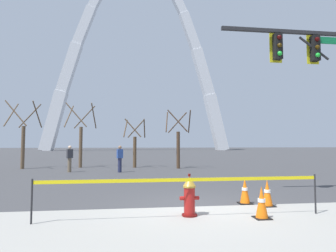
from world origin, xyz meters
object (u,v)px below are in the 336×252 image
at_px(traffic_cone_curb_edge, 245,191).
at_px(pedestrian_walking_left, 120,159).
at_px(fire_hydrant, 189,196).
at_px(traffic_cone_by_hydrant, 267,193).
at_px(traffic_signal_gantry, 323,76).
at_px(monument_arch, 138,63).
at_px(pedestrian_standing_center, 70,158).
at_px(traffic_cone_mid_sidewalk, 262,203).

xyz_separation_m(traffic_cone_curb_edge, pedestrian_walking_left, (-3.87, 9.50, 0.46)).
distance_m(fire_hydrant, traffic_cone_by_hydrant, 2.43).
xyz_separation_m(fire_hydrant, traffic_signal_gantry, (5.28, 2.39, 3.60)).
xyz_separation_m(traffic_cone_by_hydrant, monument_arch, (-1.92, 67.56, 22.69)).
bearing_deg(monument_arch, pedestrian_standing_center, -95.42).
height_order(monument_arch, pedestrian_walking_left, monument_arch).
xyz_separation_m(fire_hydrant, traffic_cone_curb_edge, (1.85, 1.16, -0.11)).
height_order(fire_hydrant, pedestrian_standing_center, pedestrian_standing_center).
distance_m(traffic_cone_mid_sidewalk, traffic_cone_curb_edge, 1.62).
xyz_separation_m(traffic_signal_gantry, pedestrian_standing_center, (-10.31, 8.79, -3.25)).
relative_size(traffic_cone_curb_edge, traffic_signal_gantry, 0.12).
xyz_separation_m(traffic_cone_by_hydrant, traffic_cone_mid_sidewalk, (-0.73, -1.19, 0.00)).
relative_size(traffic_cone_curb_edge, pedestrian_walking_left, 0.46).
bearing_deg(traffic_signal_gantry, traffic_cone_mid_sidewalk, -142.58).
xyz_separation_m(fire_hydrant, pedestrian_walking_left, (-2.02, 10.66, 0.35)).
relative_size(traffic_cone_mid_sidewalk, traffic_cone_curb_edge, 1.00).
bearing_deg(pedestrian_standing_center, fire_hydrant, -65.80).
bearing_deg(traffic_cone_mid_sidewalk, pedestrian_walking_left, 107.99).
relative_size(traffic_cone_curb_edge, monument_arch, 0.01).
distance_m(traffic_cone_curb_edge, pedestrian_standing_center, 12.16).
bearing_deg(traffic_signal_gantry, monument_arch, 94.24).
bearing_deg(traffic_cone_mid_sidewalk, traffic_cone_curb_edge, 80.60).
relative_size(traffic_signal_gantry, pedestrian_standing_center, 3.77).
height_order(traffic_cone_by_hydrant, traffic_cone_curb_edge, same).
height_order(fire_hydrant, traffic_cone_mid_sidewalk, fire_hydrant).
relative_size(traffic_cone_by_hydrant, pedestrian_walking_left, 0.46).
distance_m(traffic_cone_by_hydrant, pedestrian_walking_left, 10.83).
xyz_separation_m(fire_hydrant, traffic_cone_by_hydrant, (2.31, 0.75, -0.11)).
relative_size(traffic_cone_by_hydrant, monument_arch, 0.01).
bearing_deg(pedestrian_walking_left, traffic_signal_gantry, -48.53).
relative_size(traffic_cone_mid_sidewalk, monument_arch, 0.01).
height_order(traffic_cone_mid_sidewalk, monument_arch, monument_arch).
distance_m(traffic_cone_curb_edge, traffic_signal_gantry, 5.21).
xyz_separation_m(traffic_cone_mid_sidewalk, pedestrian_walking_left, (-3.60, 11.10, 0.46)).
relative_size(traffic_cone_by_hydrant, traffic_signal_gantry, 0.12).
bearing_deg(pedestrian_walking_left, traffic_cone_by_hydrant, -66.38).
distance_m(traffic_cone_by_hydrant, traffic_cone_mid_sidewalk, 1.39).
bearing_deg(monument_arch, traffic_cone_mid_sidewalk, -89.01).
distance_m(fire_hydrant, pedestrian_standing_center, 12.26).
bearing_deg(traffic_signal_gantry, traffic_cone_curb_edge, -160.26).
bearing_deg(traffic_cone_by_hydrant, monument_arch, 91.62).
relative_size(traffic_cone_by_hydrant, traffic_cone_mid_sidewalk, 1.00).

